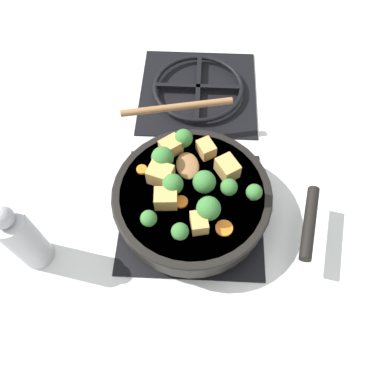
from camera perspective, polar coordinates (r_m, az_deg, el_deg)
The scene contains 24 objects.
ground_plane at distance 0.83m, azimuth 0.00°, elevation -2.96°, with size 2.40×2.40×0.00m, color silver.
front_burner_grate at distance 0.82m, azimuth 0.00°, elevation -2.58°, with size 0.31×0.31×0.03m.
rear_burner_grate at distance 1.04m, azimuth 0.94°, elevation 15.37°, with size 0.31×0.31×0.03m.
skillet_pan at distance 0.78m, azimuth 0.13°, elevation -1.00°, with size 0.43×0.33×0.06m.
wooden_spoon at distance 0.84m, azimuth -1.67°, elevation 9.49°, with size 0.26×0.23×0.02m.
tofu_cube_center_large at distance 0.77m, azimuth 5.42°, elevation 3.66°, with size 0.05×0.04×0.04m, color tan.
tofu_cube_near_handle at distance 0.80m, azimuth -3.24°, elevation 6.92°, with size 0.04×0.03×0.03m, color tan.
tofu_cube_east_chunk at distance 0.76m, azimuth -4.82°, elevation 2.68°, with size 0.05×0.04×0.04m, color tan.
tofu_cube_west_chunk at distance 0.71m, azimuth 1.10°, elevation -4.69°, with size 0.04×0.03×0.03m, color tan.
tofu_cube_back_piece at distance 0.73m, azimuth -4.01°, elevation -1.00°, with size 0.04×0.04×0.04m, color tan.
tofu_cube_front_piece at distance 0.80m, azimuth 2.15°, elevation 6.61°, with size 0.04×0.03×0.03m, color tan.
broccoli_floret_near_spoon at distance 0.71m, azimuth -6.61°, elevation -4.04°, with size 0.03×0.03×0.04m.
broccoli_floret_center_top at distance 0.74m, azimuth 1.89°, elevation 1.53°, with size 0.05×0.05×0.05m.
broccoli_floret_east_rim at distance 0.69m, azimuth -1.85°, elevation -6.05°, with size 0.03×0.03×0.04m.
broccoli_floret_west_rim at distance 0.74m, azimuth 5.64°, elevation 0.83°, with size 0.03×0.03×0.04m.
broccoli_floret_north_edge at distance 0.77m, azimuth -4.51°, elevation 5.22°, with size 0.05×0.05×0.05m.
broccoli_floret_south_cluster at distance 0.71m, azimuth 2.54°, elevation -2.54°, with size 0.05×0.05×0.05m.
broccoli_floret_mid_floret at distance 0.74m, azimuth -2.93°, elevation 1.36°, with size 0.04×0.04×0.05m.
broccoli_floret_small_inner at distance 0.80m, azimuth -1.30°, elevation 8.17°, with size 0.04×0.04×0.05m.
broccoli_floret_tall_stem at distance 0.74m, azimuth 9.45°, elevation -0.05°, with size 0.03×0.03×0.04m.
carrot_slice_orange_thin at distance 0.74m, azimuth -1.68°, elevation -1.50°, with size 0.03×0.03×0.01m, color orange.
carrot_slice_near_center at distance 0.79m, azimuth -7.66°, elevation 3.42°, with size 0.02×0.02×0.01m, color orange.
carrot_slice_edge_slice at distance 0.72m, azimuth 4.91°, elevation -5.51°, with size 0.03×0.03×0.01m, color orange.
pepper_mill at distance 0.77m, azimuth -24.36°, elevation -6.48°, with size 0.06×0.06×0.20m.
Camera 1 is at (0.02, -0.38, 0.74)m, focal length 35.00 mm.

